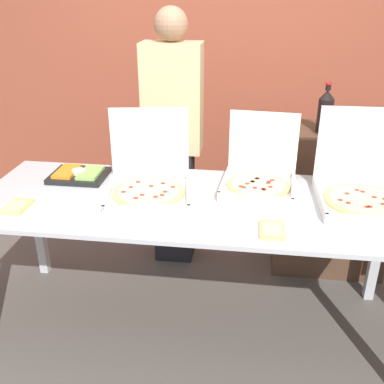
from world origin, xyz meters
The scene contains 13 objects.
ground_plane centered at (0.00, 0.00, 0.00)m, with size 16.00×16.00×0.00m, color #514C47.
brick_wall_behind centered at (0.00, 1.70, 1.40)m, with size 10.00×0.06×2.80m.
buffet_table centered at (0.00, 0.00, 0.77)m, with size 2.41×0.90×0.86m.
pizza_box_far_left centered at (-0.25, 0.06, 0.93)m, with size 0.52×0.54×0.45m.
pizza_box_near_left centered at (0.92, 0.12, 0.94)m, with size 0.49×0.51×0.48m.
pizza_box_near_right centered at (0.37, 0.23, 0.93)m, with size 0.44×0.46×0.41m.
paper_plate_front_center centered at (-0.90, -0.23, 0.87)m, with size 0.22×0.22×0.03m.
paper_plate_front_right centered at (0.43, -0.31, 0.87)m, with size 0.22×0.22×0.03m.
veggie_tray centered at (-0.73, 0.22, 0.88)m, with size 0.33×0.27×0.05m.
sideboard_podium centered at (0.90, 0.82, 0.52)m, with size 0.78×0.50×1.05m.
soda_bottle centered at (0.78, 0.76, 1.19)m, with size 0.10×0.10×0.33m.
soda_can_silver centered at (0.79, 0.65, 1.11)m, with size 0.07×0.07×0.12m.
person_guest_plaid centered at (-0.23, 0.75, 0.96)m, with size 0.40×0.22×1.82m.
Camera 1 is at (0.30, -2.21, 1.94)m, focal length 42.00 mm.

